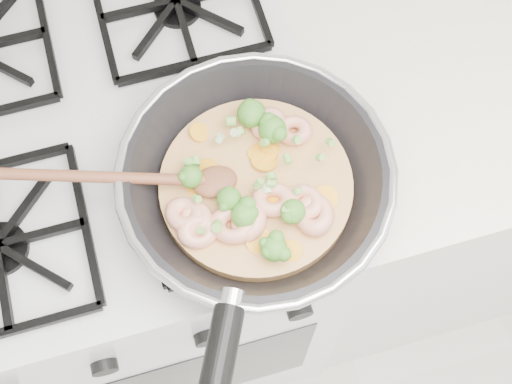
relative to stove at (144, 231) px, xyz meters
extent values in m
cube|color=silver|center=(0.00, 0.00, -0.01)|extent=(0.60, 0.60, 0.90)
cube|color=black|center=(0.00, -0.30, -0.01)|extent=(0.48, 0.00, 0.40)
cube|color=black|center=(0.00, 0.00, 0.45)|extent=(0.56, 0.56, 0.02)
torus|color=silver|center=(0.18, -0.17, 0.52)|extent=(0.34, 0.34, 0.01)
cylinder|color=tan|center=(0.18, -0.17, 0.49)|extent=(0.24, 0.24, 0.02)
ellipsoid|color=brown|center=(0.13, -0.16, 0.51)|extent=(0.06, 0.05, 0.02)
cylinder|color=brown|center=(0.00, -0.13, 0.53)|extent=(0.24, 0.07, 0.06)
torus|color=#ECA98C|center=(0.19, -0.20, 0.51)|extent=(0.06, 0.06, 0.03)
torus|color=#ECA98C|center=(0.15, -0.22, 0.51)|extent=(0.07, 0.07, 0.03)
torus|color=#ECA98C|center=(0.08, -0.19, 0.51)|extent=(0.08, 0.08, 0.03)
torus|color=#ECA98C|center=(0.22, -0.22, 0.51)|extent=(0.07, 0.07, 0.02)
torus|color=#ECA98C|center=(0.24, -0.12, 0.51)|extent=(0.06, 0.06, 0.02)
torus|color=#ECA98C|center=(0.21, -0.10, 0.51)|extent=(0.07, 0.07, 0.02)
torus|color=#ECA98C|center=(0.13, -0.22, 0.51)|extent=(0.08, 0.08, 0.02)
torus|color=#ECA98C|center=(0.09, -0.22, 0.51)|extent=(0.05, 0.06, 0.03)
torus|color=#ECA98C|center=(0.23, -0.24, 0.51)|extent=(0.07, 0.06, 0.03)
torus|color=#ECA98C|center=(0.09, -0.20, 0.51)|extent=(0.06, 0.05, 0.03)
ellipsoid|color=#519430|center=(0.17, -0.27, 0.52)|extent=(0.04, 0.04, 0.03)
ellipsoid|color=#519430|center=(0.19, -0.09, 0.52)|extent=(0.05, 0.05, 0.04)
ellipsoid|color=#519430|center=(0.10, -0.15, 0.52)|extent=(0.04, 0.04, 0.03)
ellipsoid|color=#519430|center=(0.15, -0.22, 0.52)|extent=(0.04, 0.04, 0.03)
ellipsoid|color=#519430|center=(0.21, -0.23, 0.52)|extent=(0.04, 0.04, 0.03)
ellipsoid|color=#519430|center=(0.21, -0.12, 0.52)|extent=(0.05, 0.05, 0.04)
ellipsoid|color=#519430|center=(0.14, -0.19, 0.52)|extent=(0.04, 0.04, 0.03)
cylinder|color=#FFA820|center=(0.16, -0.25, 0.50)|extent=(0.04, 0.04, 0.01)
cylinder|color=#FFA820|center=(0.19, -0.27, 0.50)|extent=(0.03, 0.03, 0.01)
cylinder|color=#FFA820|center=(0.21, -0.13, 0.50)|extent=(0.04, 0.04, 0.01)
cylinder|color=#FFA820|center=(0.20, -0.14, 0.50)|extent=(0.04, 0.04, 0.00)
cylinder|color=#FFA820|center=(0.19, -0.15, 0.50)|extent=(0.04, 0.04, 0.01)
cylinder|color=#FFA820|center=(0.21, -0.21, 0.50)|extent=(0.04, 0.04, 0.01)
cylinder|color=#FFA820|center=(0.16, -0.22, 0.50)|extent=(0.04, 0.04, 0.00)
cylinder|color=#FFA820|center=(0.12, -0.14, 0.50)|extent=(0.05, 0.05, 0.01)
cylinder|color=#FFA820|center=(0.10, -0.16, 0.50)|extent=(0.04, 0.04, 0.00)
cylinder|color=#FFA820|center=(0.13, -0.09, 0.50)|extent=(0.03, 0.03, 0.00)
cylinder|color=#FFA820|center=(0.14, -0.17, 0.50)|extent=(0.03, 0.03, 0.01)
cylinder|color=#FFA820|center=(0.25, -0.22, 0.50)|extent=(0.04, 0.04, 0.00)
cylinder|color=#FFA820|center=(0.21, -0.21, 0.50)|extent=(0.04, 0.04, 0.01)
cylinder|color=#FFA820|center=(0.19, -0.14, 0.50)|extent=(0.03, 0.03, 0.01)
cylinder|color=#FFA820|center=(0.19, -0.20, 0.50)|extent=(0.03, 0.03, 0.01)
cylinder|color=#75B347|center=(0.17, -0.11, 0.52)|extent=(0.01, 0.01, 0.01)
cylinder|color=#75B347|center=(0.12, -0.22, 0.52)|extent=(0.01, 0.01, 0.01)
cylinder|color=#75B347|center=(0.10, -0.22, 0.52)|extent=(0.01, 0.01, 0.01)
cylinder|color=#75B347|center=(0.24, -0.14, 0.53)|extent=(0.01, 0.01, 0.01)
cylinder|color=#75B347|center=(0.28, -0.16, 0.52)|extent=(0.01, 0.01, 0.01)
cylinder|color=#BED496|center=(0.14, -0.19, 0.51)|extent=(0.01, 0.01, 0.01)
cylinder|color=#75B347|center=(0.26, -0.17, 0.53)|extent=(0.01, 0.01, 0.01)
cylinder|color=#75B347|center=(0.19, -0.18, 0.52)|extent=(0.01, 0.01, 0.01)
cylinder|color=#BED496|center=(0.18, -0.19, 0.51)|extent=(0.01, 0.01, 0.01)
cylinder|color=#75B347|center=(0.20, -0.23, 0.52)|extent=(0.01, 0.01, 0.01)
cylinder|color=#BED496|center=(0.17, -0.11, 0.53)|extent=(0.01, 0.01, 0.01)
cylinder|color=#BED496|center=(0.15, -0.11, 0.52)|extent=(0.01, 0.01, 0.01)
cylinder|color=#75B347|center=(0.10, -0.19, 0.53)|extent=(0.01, 0.01, 0.01)
cylinder|color=#75B347|center=(0.20, -0.13, 0.52)|extent=(0.01, 0.01, 0.01)
cylinder|color=#BED496|center=(0.13, -0.19, 0.51)|extent=(0.01, 0.01, 0.01)
cylinder|color=#75B347|center=(0.10, -0.13, 0.52)|extent=(0.01, 0.01, 0.01)
cylinder|color=#75B347|center=(0.20, -0.12, 0.52)|extent=(0.01, 0.01, 0.01)
cylinder|color=#75B347|center=(0.18, -0.19, 0.52)|extent=(0.01, 0.01, 0.01)
cylinder|color=#75B347|center=(0.19, -0.19, 0.52)|extent=(0.01, 0.01, 0.01)
cylinder|color=#75B347|center=(0.11, -0.13, 0.52)|extent=(0.01, 0.01, 0.01)
cylinder|color=#75B347|center=(0.17, -0.09, 0.51)|extent=(0.01, 0.01, 0.01)
cylinder|color=#75B347|center=(0.22, -0.20, 0.52)|extent=(0.01, 0.01, 0.01)
cylinder|color=#BED496|center=(0.20, -0.23, 0.52)|extent=(0.01, 0.01, 0.01)
cylinder|color=#75B347|center=(0.22, -0.16, 0.52)|extent=(0.01, 0.01, 0.01)
camera|label=1|loc=(0.08, -0.51, 1.29)|focal=49.45mm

